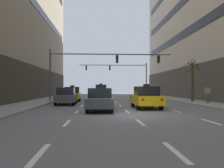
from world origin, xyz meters
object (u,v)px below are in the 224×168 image
Objects in this scene: taxi_driving_2 at (101,92)px; traffic_signal_1 at (122,71)px; taxi_driving_4 at (72,94)px; pedestrian_0 at (208,93)px; street_tree_0 at (192,80)px; traffic_signal_0 at (97,63)px; car_driving_1 at (100,100)px; car_driving_3 at (66,96)px; taxi_driving_0 at (146,98)px.

traffic_signal_1 is at bearing 66.99° from taxi_driving_2.
pedestrian_0 is at bearing -25.03° from taxi_driving_4.
traffic_signal_0 is at bearing 172.71° from street_tree_0.
car_driving_1 is 18.50m from taxi_driving_2.
pedestrian_0 is at bearing 28.83° from car_driving_1.
taxi_driving_2 is 14.04m from street_tree_0.
street_tree_0 is at bearing 8.91° from car_driving_3.
taxi_driving_4 is at bearing 154.97° from pedestrian_0.
traffic_signal_1 is 20.57m from street_tree_0.
traffic_signal_0 is at bearing -103.80° from traffic_signal_1.
car_driving_3 is 2.53× the size of pedestrian_0.
traffic_signal_0 is 10.32m from street_tree_0.
car_driving_3 is 13.21m from street_tree_0.
traffic_signal_0 is (-0.49, -8.90, 3.28)m from taxi_driving_2.
car_driving_1 is at bearing -88.51° from traffic_signal_0.
traffic_signal_1 is at bearing 105.72° from street_tree_0.
street_tree_0 is at bearing 98.36° from pedestrian_0.
taxi_driving_4 is at bearing -117.34° from taxi_driving_2.
taxi_driving_4 is 0.98× the size of street_tree_0.
pedestrian_0 is at bearing -20.83° from traffic_signal_0.
car_driving_3 is 23.27m from traffic_signal_1.
taxi_driving_2 is at bearing 62.66° from taxi_driving_4.
car_driving_1 is 28.57m from traffic_signal_1.
car_driving_1 is at bearing -90.75° from taxi_driving_2.
taxi_driving_2 reaches higher than car_driving_3.
taxi_driving_4 is at bearing 105.02° from car_driving_1.
street_tree_0 is at bearing -74.28° from traffic_signal_1.
traffic_signal_1 reaches higher than traffic_signal_0.
car_driving_3 is (-3.39, -12.22, -0.22)m from taxi_driving_2.
traffic_signal_0 is at bearing 48.82° from car_driving_3.
taxi_driving_0 is at bearing -55.78° from taxi_driving_4.
street_tree_0 reaches higher than taxi_driving_2.
taxi_driving_4 is at bearing 164.67° from street_tree_0.
car_driving_1 is at bearing -151.00° from taxi_driving_0.
taxi_driving_0 reaches higher than car_driving_3.
traffic_signal_0 is (-3.80, 7.63, 3.45)m from taxi_driving_0.
car_driving_3 is at bearing -131.18° from traffic_signal_0.
traffic_signal_0 reaches higher than street_tree_0.
pedestrian_0 is (0.40, -2.69, -1.23)m from street_tree_0.
pedestrian_0 is (5.94, -22.37, -3.54)m from traffic_signal_1.
traffic_signal_0 reaches higher than car_driving_1.
taxi_driving_0 is 2.65× the size of pedestrian_0.
traffic_signal_0 reaches higher than car_driving_3.
street_tree_0 reaches higher than taxi_driving_4.
taxi_driving_2 is 0.32× the size of traffic_signal_0.
car_driving_3 is at bearing -171.09° from street_tree_0.
traffic_signal_1 is 2.73× the size of street_tree_0.
car_driving_1 is 0.99× the size of car_driving_3.
car_driving_3 is 5.59m from taxi_driving_4.
taxi_driving_4 is 0.36× the size of traffic_signal_1.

